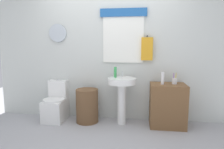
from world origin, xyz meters
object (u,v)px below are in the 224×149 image
Objects in this scene: laundry_hamper at (87,106)px; toothbrush_cup at (175,81)px; lotion_bottle at (163,78)px; wooden_cabinet at (167,105)px; pedestal_sink at (122,90)px; toilet at (56,105)px; soap_bottle at (115,72)px.

toothbrush_cup is at bearing 0.77° from laundry_hamper.
lotion_bottle is at bearing -163.53° from toothbrush_cup.
toothbrush_cup is at bearing 11.27° from wooden_cabinet.
pedestal_sink is 0.72m from lotion_bottle.
toilet is at bearing 176.73° from laundry_hamper.
soap_bottle is (-0.90, 0.05, 0.54)m from wooden_cabinet.
lotion_bottle is 0.22m from toothbrush_cup.
laundry_hamper is 0.73× the size of pedestal_sink.
lotion_bottle is (0.68, -0.04, 0.23)m from pedestal_sink.
lotion_bottle is (1.30, -0.04, 0.53)m from laundry_hamper.
lotion_bottle is 1.11× the size of toothbrush_cup.
toilet is 1.26m from pedestal_sink.
soap_bottle is 1.00× the size of toothbrush_cup.
lotion_bottle is (0.80, -0.09, -0.08)m from soap_bottle.
lotion_bottle is at bearing -6.44° from soap_bottle.
wooden_cabinet is (0.78, 0.00, -0.24)m from pedestal_sink.
pedestal_sink is at bearing -1.61° from toilet.
wooden_cabinet is 1.05m from soap_bottle.
pedestal_sink is 0.81m from wooden_cabinet.
toothbrush_cup reaches higher than toilet.
soap_bottle is 0.90× the size of lotion_bottle.
lotion_bottle reaches higher than toothbrush_cup.
pedestal_sink is at bearing -22.62° from soap_bottle.
wooden_cabinet is at bearing -0.98° from toilet.
soap_bottle is at bearing 0.82° from toilet.
laundry_hamper is 1.40m from wooden_cabinet.
soap_bottle is 0.81m from lotion_bottle.
pedestal_sink is at bearing 0.00° from laundry_hamper.
toilet is at bearing 178.39° from pedestal_sink.
pedestal_sink is 0.90m from toothbrush_cup.
soap_bottle reaches higher than toothbrush_cup.
toilet reaches higher than laundry_hamper.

